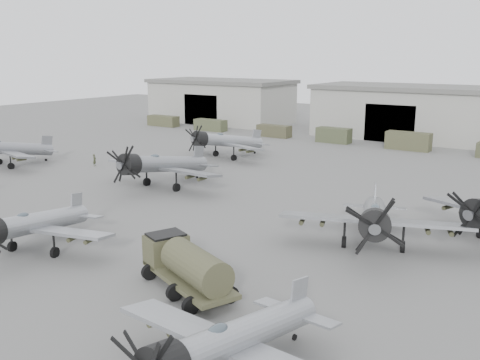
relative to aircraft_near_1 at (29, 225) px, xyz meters
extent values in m
plane|color=#535351|center=(4.21, 7.12, -2.19)|extent=(220.00, 220.00, 0.00)
cube|color=#9F9E95|center=(-33.79, 69.12, 1.81)|extent=(28.00, 14.00, 8.00)
cube|color=#62615D|center=(-33.79, 69.12, 6.16)|extent=(29.00, 14.80, 0.70)
cube|color=black|center=(-33.79, 62.32, 0.81)|extent=(8.12, 0.40, 6.00)
cube|color=#9F9E95|center=(4.21, 69.12, 1.81)|extent=(28.00, 14.00, 8.00)
cube|color=#62615D|center=(4.21, 69.12, 6.16)|extent=(29.00, 14.80, 0.70)
cube|color=black|center=(4.21, 62.32, 0.81)|extent=(8.12, 0.40, 6.00)
cube|color=#47482F|center=(-39.14, 57.12, -1.18)|extent=(6.57, 2.20, 2.02)
cube|color=#464B31|center=(-27.56, 57.12, -1.17)|extent=(6.24, 2.20, 2.05)
cube|color=#42402B|center=(-13.96, 57.12, -1.19)|extent=(5.86, 2.20, 2.00)
cube|color=#41472E|center=(-2.96, 57.12, -1.02)|extent=(5.42, 2.20, 2.35)
cube|color=#47482F|center=(8.89, 57.12, -0.88)|extent=(6.41, 2.20, 2.62)
cylinder|color=#96999E|center=(-0.24, 0.86, -0.08)|extent=(4.05, 10.17, 2.99)
cube|color=#96999E|center=(-0.08, 0.31, -0.33)|extent=(12.10, 5.18, 0.54)
cube|color=#96999E|center=(-1.41, 5.20, 0.07)|extent=(0.53, 1.57, 1.91)
ellipsoid|color=#3F4C54|center=(0.17, -0.61, 0.78)|extent=(0.86, 1.26, 0.54)
cylinder|color=black|center=(-1.79, -0.35, -1.86)|extent=(0.46, 0.81, 0.77)
cylinder|color=black|center=(1.72, 0.60, -1.86)|extent=(0.46, 0.81, 0.77)
cylinder|color=black|center=(-1.34, 4.93, -2.05)|extent=(0.19, 0.33, 0.31)
cylinder|color=#979A9F|center=(20.43, -4.08, -0.08)|extent=(2.26, 10.26, 3.00)
cube|color=#979A9F|center=(20.38, -4.65, -0.32)|extent=(12.13, 3.08, 0.54)
cube|color=#979A9F|center=(20.80, 0.42, 0.07)|extent=(0.24, 1.60, 1.92)
ellipsoid|color=#3F4C54|center=(20.31, -5.61, 0.79)|extent=(0.67, 1.19, 0.54)
cylinder|color=black|center=(20.77, 0.13, -2.05)|extent=(0.14, 0.32, 0.31)
cylinder|color=gray|center=(-29.02, 17.51, 0.05)|extent=(3.74, 10.87, 3.18)
cube|color=gray|center=(-29.15, 16.91, -0.21)|extent=(12.91, 4.85, 0.57)
cube|color=gray|center=(-28.03, 22.19, 0.21)|extent=(0.47, 1.68, 2.03)
cylinder|color=black|center=(-27.30, 16.31, -1.84)|extent=(0.45, 0.86, 0.81)
cylinder|color=black|center=(-28.09, 21.89, -2.04)|extent=(0.19, 0.34, 0.33)
cylinder|color=gray|center=(-5.39, 20.25, 0.27)|extent=(1.96, 11.89, 3.49)
cylinder|color=black|center=(-5.52, 15.00, 1.10)|extent=(2.16, 1.82, 2.32)
cube|color=gray|center=(-5.41, 19.58, -0.01)|extent=(14.02, 2.80, 0.63)
cube|color=gray|center=(-5.27, 25.50, 0.45)|extent=(0.18, 1.86, 2.23)
ellipsoid|color=#3F4C54|center=(-5.44, 18.47, 1.28)|extent=(0.70, 1.36, 0.63)
cylinder|color=black|center=(-7.54, 19.41, -1.80)|extent=(0.33, 0.90, 0.89)
cylinder|color=black|center=(-3.29, 19.31, -1.80)|extent=(0.33, 0.90, 0.89)
cylinder|color=black|center=(-5.27, 25.17, -2.02)|extent=(0.14, 0.36, 0.36)
cylinder|color=gray|center=(19.16, 15.22, 0.19)|extent=(5.42, 11.31, 3.37)
cylinder|color=black|center=(20.88, 10.45, 0.99)|extent=(2.51, 2.30, 2.24)
cube|color=gray|center=(19.38, 14.61, -0.09)|extent=(13.49, 6.83, 0.61)
cube|color=gray|center=(17.43, 19.98, 0.35)|extent=(0.73, 1.73, 2.15)
ellipsoid|color=#3F4C54|center=(19.74, 13.59, 1.16)|extent=(1.05, 1.44, 0.60)
cylinder|color=black|center=(17.52, 13.71, -1.81)|extent=(0.58, 0.91, 0.86)
cylinder|color=black|center=(21.38, 15.10, -1.81)|extent=(0.58, 0.91, 0.86)
cylinder|color=black|center=(17.54, 19.68, -2.03)|extent=(0.24, 0.37, 0.35)
cylinder|color=black|center=(25.85, 16.75, 1.00)|extent=(2.53, 2.32, 2.25)
cylinder|color=#94979C|center=(-9.40, 37.41, 0.11)|extent=(4.61, 11.06, 3.26)
cylinder|color=black|center=(-10.77, 32.71, 0.88)|extent=(2.37, 2.14, 2.17)
cube|color=#94979C|center=(-9.57, 36.81, -0.16)|extent=(13.16, 5.87, 0.59)
cube|color=#94979C|center=(-8.02, 42.12, 0.27)|extent=(0.61, 1.70, 2.08)
ellipsoid|color=#3F4C54|center=(-9.87, 35.81, 1.05)|extent=(0.95, 1.38, 0.58)
cylinder|color=black|center=(-11.53, 37.17, -1.83)|extent=(0.51, 0.88, 0.83)
cylinder|color=black|center=(-7.73, 36.06, -1.83)|extent=(0.51, 0.88, 0.83)
cylinder|color=black|center=(-8.11, 41.82, -2.04)|extent=(0.21, 0.36, 0.33)
cube|color=#48472F|center=(12.90, 1.55, -1.37)|extent=(8.03, 5.27, 0.27)
cube|color=#48472F|center=(10.18, 2.69, -0.50)|extent=(2.58, 2.99, 1.86)
cylinder|color=#48472F|center=(13.81, 1.17, -0.28)|extent=(5.44, 3.86, 2.08)
cube|color=black|center=(10.18, 2.69, 0.49)|extent=(2.36, 2.65, 0.16)
cylinder|color=black|center=(9.80, 1.49, -1.70)|extent=(0.68, 1.03, 0.98)
cylinder|color=black|center=(15.81, 1.70, -1.70)|extent=(0.68, 1.03, 0.98)
cube|color=#3E3E29|center=(-17.58, 26.89, -1.68)|extent=(1.70, 1.05, 0.75)
cube|color=black|center=(-18.15, 26.90, -1.21)|extent=(0.48, 0.85, 0.47)
cylinder|color=black|center=(-17.58, 26.89, -1.96)|extent=(1.13, 0.54, 0.53)
cylinder|color=black|center=(-16.36, 26.88, -1.77)|extent=(1.13, 0.09, 0.08)
cube|color=#3E3E29|center=(-14.01, 26.86, -1.77)|extent=(3.59, 1.35, 0.17)
cylinder|color=black|center=(-14.01, 26.86, -2.00)|extent=(1.41, 0.43, 0.41)
cylinder|color=#3E3E29|center=(-14.01, 26.86, -1.58)|extent=(1.32, 0.31, 0.30)
imported|color=#3E432B|center=(-20.18, 23.27, -1.43)|extent=(0.53, 0.65, 1.53)
camera|label=1|loc=(31.87, -21.08, 11.51)|focal=40.00mm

